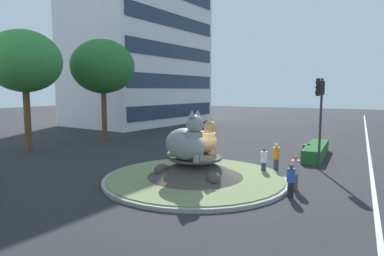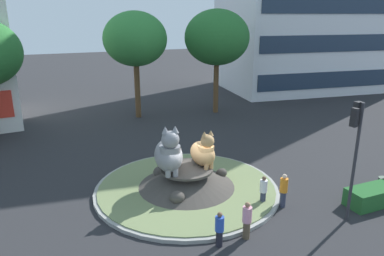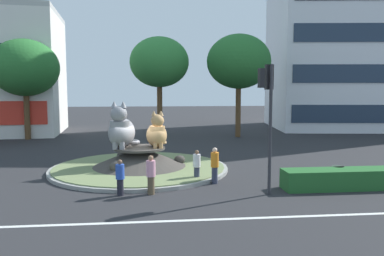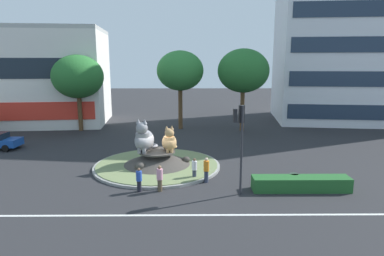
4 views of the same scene
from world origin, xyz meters
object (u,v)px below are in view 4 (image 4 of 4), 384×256
Objects in this scene: pedestrian_white_shirt at (194,169)px; pedestrian_pink_shirt at (160,178)px; traffic_light_mast at (240,130)px; cat_statue_grey at (144,139)px; third_tree_left at (243,71)px; litter_bin at (294,180)px; broadleaf_tree_behind_island at (78,77)px; cat_statue_calico at (169,141)px; second_tree_near_tower at (180,71)px; office_tower at (355,16)px; pedestrian_blue_shirt at (139,179)px; pedestrian_orange_shirt at (206,169)px.

pedestrian_white_shirt is 3.07m from pedestrian_pink_shirt.
cat_statue_grey is at bearing 42.80° from traffic_light_mast.
third_tree_left is 21.84m from pedestrian_pink_shirt.
pedestrian_white_shirt is 6.66m from litter_bin.
third_tree_left is 5.66× the size of pedestrian_pink_shirt.
cat_statue_grey is at bearing -41.40° from pedestrian_white_shirt.
third_tree_left is at bearing -0.39° from broadleaf_tree_behind_island.
cat_statue_calico is 3.71m from pedestrian_white_shirt.
second_tree_near_tower is at bearing 4.15° from traffic_light_mast.
office_tower is at bearing 14.55° from second_tree_near_tower.
broadleaf_tree_behind_island reaches higher than pedestrian_blue_shirt.
second_tree_near_tower is 7.46m from third_tree_left.
litter_bin is (-15.33, -25.84, -13.68)m from office_tower.
pedestrian_orange_shirt is (-21.03, -24.92, -13.21)m from office_tower.
pedestrian_orange_shirt is 0.96m from pedestrian_white_shirt.
second_tree_near_tower reaches higher than traffic_light_mast.
cat_statue_grey is 1.54× the size of pedestrian_orange_shirt.
traffic_light_mast is 5.88m from pedestrian_pink_shirt.
second_tree_near_tower is at bearing -158.28° from office_tower.
traffic_light_mast is 0.58× the size of third_tree_left.
office_tower is at bearing 59.31° from litter_bin.
office_tower is 18.24× the size of pedestrian_white_shirt.
cat_statue_calico is at bearing -144.18° from pedestrian_pink_shirt.
second_tree_near_tower reaches higher than pedestrian_blue_shirt.
third_tree_left is 6.20× the size of pedestrian_blue_shirt.
cat_statue_calico is at bearing -51.52° from broadleaf_tree_behind_island.
office_tower reaches higher than pedestrian_pink_shirt.
third_tree_left is 19.21m from pedestrian_white_shirt.
pedestrian_orange_shirt reaches higher than pedestrian_white_shirt.
office_tower is 3.17× the size of broadleaf_tree_behind_island.
cat_statue_grey is 0.30× the size of broadleaf_tree_behind_island.
pedestrian_orange_shirt is 3.42m from pedestrian_pink_shirt.
second_tree_near_tower is at bearing 111.77° from litter_bin.
pedestrian_white_shirt is at bearing 167.52° from litter_bin.
pedestrian_white_shirt is at bearing 99.33° from pedestrian_orange_shirt.
cat_statue_calico is at bearing 80.21° from pedestrian_orange_shirt.
third_tree_left is 6.20× the size of pedestrian_white_shirt.
third_tree_left is at bearing 26.15° from pedestrian_orange_shirt.
office_tower reaches higher than cat_statue_calico.
cat_statue_calico reaches higher than litter_bin.
pedestrian_pink_shirt is at bearing -60.29° from broadleaf_tree_behind_island.
traffic_light_mast is 21.57m from second_tree_near_tower.
pedestrian_blue_shirt is at bearing 153.13° from pedestrian_orange_shirt.
office_tower is 35.34m from pedestrian_white_shirt.
cat_statue_calico reaches higher than pedestrian_orange_shirt.
office_tower is at bearing -42.29° from traffic_light_mast.
cat_statue_grey reaches higher than pedestrian_blue_shirt.
office_tower is (19.11, 26.99, 10.09)m from traffic_light_mast.
office_tower is at bearing 2.21° from pedestrian_orange_shirt.
third_tree_left is 19.42m from pedestrian_orange_shirt.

